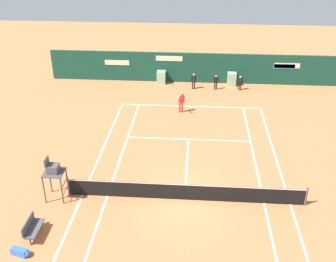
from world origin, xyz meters
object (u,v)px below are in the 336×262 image
Objects in this scene: ball_kid_left_post at (194,80)px; umpire_chair at (53,172)px; ball_kid_centre_post at (216,81)px; player_bench at (32,227)px; equipment_bag at (21,252)px; player_on_baseline at (181,100)px; ball_kid_right_post at (240,82)px; tennis_ball_by_sideline at (150,171)px.

umpire_chair is at bearing 71.07° from ball_kid_left_post.
player_bench is at bearing 56.28° from ball_kid_centre_post.
ball_kid_centre_post is (8.71, 18.52, 0.22)m from player_bench.
equipment_bag is (-0.23, -4.04, -1.43)m from umpire_chair.
player_on_baseline is 1.46× the size of ball_kid_right_post.
equipment_bag is at bearing 61.84° from ball_kid_right_post.
player_on_baseline is 4.90m from ball_kid_left_post.
player_on_baseline is (6.07, 14.90, 0.81)m from equipment_bag.
umpire_chair is at bearing -148.21° from tennis_ball_by_sideline.
ball_kid_right_post is at bearing -148.23° from player_on_baseline.
ball_kid_right_post is at bearing 146.07° from umpire_chair.
umpire_chair reaches higher than ball_kid_centre_post.
ball_kid_centre_post is at bearing 66.01° from equipment_bag.
tennis_ball_by_sideline is at bearing 121.79° from umpire_chair.
equipment_bag is 20.91m from ball_kid_left_post.
ball_kid_centre_post reaches higher than tennis_ball_by_sideline.
ball_kid_left_post reaches higher than player_bench.
tennis_ball_by_sideline is at bearing 66.53° from player_on_baseline.
umpire_chair is 1.29× the size of player_on_baseline.
ball_kid_right_post is at bearing 149.96° from player_bench.
ball_kid_left_post is 1.06× the size of ball_kid_centre_post.
ball_kid_right_post is (10.78, 19.72, 0.56)m from equipment_bag.
player_on_baseline is at bearing 84.17° from ball_kid_left_post.
player_on_baseline is at bearing 156.35° from player_bench.
ball_kid_right_post is 3.86m from ball_kid_left_post.
ball_kid_centre_post reaches higher than ball_kid_right_post.
ball_kid_left_post is at bearing 80.27° from tennis_ball_by_sideline.
player_on_baseline reaches higher than ball_kid_left_post.
equipment_bag is at bearing -3.33° from umpire_chair.
equipment_bag is 0.71× the size of ball_kid_centre_post.
player_on_baseline is at bearing 67.83° from equipment_bag.
equipment_bag is 0.71× the size of ball_kid_right_post.
ball_kid_right_post is (10.55, 15.68, -0.87)m from umpire_chair.
equipment_bag is 8.28m from tennis_ball_by_sideline.
ball_kid_left_post reaches higher than tennis_ball_by_sideline.
umpire_chair is 4.29m from equipment_bag.
ball_kid_right_post is 0.93× the size of ball_kid_left_post.
ball_kid_left_post is at bearing -113.89° from player_on_baseline.
player_on_baseline is 6.75m from ball_kid_right_post.
ball_kid_right_post is at bearing 61.33° from equipment_bag.
ball_kid_left_post is 13.12m from tennis_ball_by_sideline.
player_bench is 1.25m from equipment_bag.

